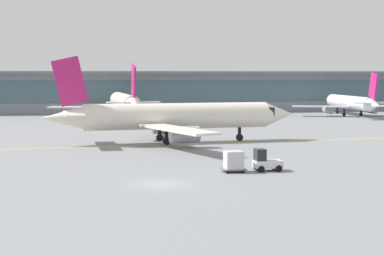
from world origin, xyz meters
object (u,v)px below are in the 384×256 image
cargo_dolly_lead (234,161)px  gate_airplane_2 (350,103)px  taxiing_regional_jet (175,117)px  gate_airplane_1 (125,102)px  baggage_tug (265,161)px

cargo_dolly_lead → gate_airplane_2: bearing=55.6°
taxiing_regional_jet → cargo_dolly_lead: taxiing_regional_jet is taller
taxiing_regional_jet → cargo_dolly_lead: bearing=-89.6°
gate_airplane_2 → taxiing_regional_jet: (-44.00, -43.47, 0.57)m
gate_airplane_1 → cargo_dolly_lead: bearing=-179.0°
gate_airplane_2 → cargo_dolly_lead: gate_airplane_2 is taller
taxiing_regional_jet → baggage_tug: bearing=-82.5°
gate_airplane_2 → baggage_tug: (-38.77, -67.70, -1.91)m
taxiing_regional_jet → cargo_dolly_lead: (2.17, -24.37, -2.33)m
taxiing_regional_jet → baggage_tug: size_ratio=12.78×
gate_airplane_2 → baggage_tug: gate_airplane_2 is taller
gate_airplane_1 → gate_airplane_2: (48.28, -0.16, -0.46)m
baggage_tug → cargo_dolly_lead: size_ratio=1.23×
cargo_dolly_lead → gate_airplane_1: bearing=92.7°
gate_airplane_2 → cargo_dolly_lead: size_ratio=12.98×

